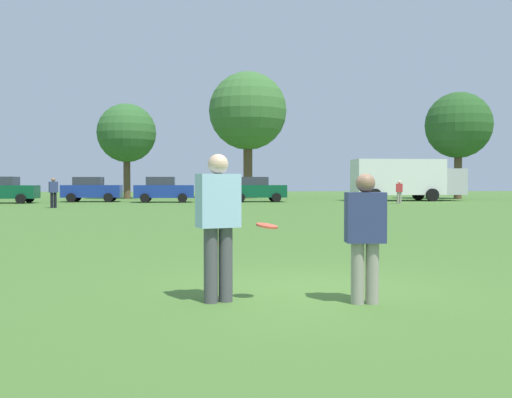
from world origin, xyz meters
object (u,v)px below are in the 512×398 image
at_px(traffic_cone, 211,234).
at_px(parked_car_mid_right, 256,189).
at_px(frisbee, 267,226).
at_px(box_truck, 405,178).
at_px(parked_car_mid_left, 91,189).
at_px(player_thrower, 218,219).
at_px(parked_car_near_left, 4,190).
at_px(player_defender, 365,231).
at_px(bystander_far_jogger, 53,191).
at_px(bystander_field_marshal, 399,191).
at_px(parked_car_center, 164,189).

relative_size(traffic_cone, parked_car_mid_right, 0.11).
bearing_deg(frisbee, box_truck, 67.57).
distance_m(frisbee, box_truck, 38.65).
bearing_deg(parked_car_mid_left, frisbee, -75.98).
bearing_deg(frisbee, player_thrower, 176.56).
distance_m(parked_car_near_left, box_truck, 29.18).
xyz_separation_m(player_thrower, player_defender, (1.77, -0.26, -0.14)).
height_order(frisbee, parked_car_mid_left, parked_car_mid_left).
relative_size(player_defender, bystander_far_jogger, 0.93).
bearing_deg(bystander_field_marshal, parked_car_mid_left, 165.44).
bearing_deg(player_defender, bystander_field_marshal, 69.89).
bearing_deg(player_thrower, box_truck, 66.73).
height_order(player_defender, parked_car_center, parked_car_center).
bearing_deg(bystander_far_jogger, frisbee, -70.61).
xyz_separation_m(parked_car_mid_right, bystander_far_jogger, (-12.27, -8.60, 0.04)).
bearing_deg(frisbee, parked_car_near_left, 113.13).
xyz_separation_m(player_thrower, bystander_field_marshal, (12.94, 30.26, -0.15)).
relative_size(frisbee, bystander_field_marshal, 0.18).
relative_size(box_truck, bystander_field_marshal, 5.47).
bearing_deg(bystander_far_jogger, parked_car_center, 56.16).
xyz_separation_m(parked_car_mid_left, box_truck, (23.69, -0.11, 0.83)).
bearing_deg(player_thrower, bystander_field_marshal, 66.84).
relative_size(parked_car_mid_right, bystander_far_jogger, 2.47).
height_order(player_thrower, bystander_field_marshal, player_thrower).
xyz_separation_m(player_defender, bystander_field_marshal, (11.17, 30.52, -0.00)).
height_order(player_defender, bystander_far_jogger, bystander_far_jogger).
relative_size(player_thrower, parked_car_mid_right, 0.43).
bearing_deg(frisbee, parked_car_mid_left, 104.02).
distance_m(traffic_cone, parked_car_center, 27.90).
height_order(traffic_cone, bystander_field_marshal, bystander_field_marshal).
distance_m(parked_car_mid_left, parked_car_mid_right, 12.10).
xyz_separation_m(player_thrower, parked_car_mid_left, (-8.35, 35.78, -0.10)).
bearing_deg(bystander_far_jogger, player_defender, -68.52).
bearing_deg(bystander_field_marshal, player_thrower, -113.16).
height_order(player_thrower, player_defender, player_thrower).
xyz_separation_m(parked_car_mid_left, bystander_field_marshal, (21.29, -5.53, -0.04)).
bearing_deg(parked_car_center, bystander_far_jogger, -123.84).
relative_size(traffic_cone, parked_car_center, 0.11).
relative_size(player_defender, bystander_field_marshal, 1.01).
xyz_separation_m(traffic_cone, box_truck, (15.34, 29.08, 1.52)).
bearing_deg(box_truck, bystander_far_jogger, -157.99).
relative_size(player_defender, parked_car_mid_left, 0.37).
bearing_deg(frisbee, parked_car_center, 95.97).
bearing_deg(parked_car_mid_right, bystander_far_jogger, -144.97).
bearing_deg(parked_car_near_left, player_defender, -65.34).
distance_m(player_defender, box_truck, 38.43).
bearing_deg(parked_car_mid_left, player_defender, -74.33).
distance_m(player_defender, parked_car_near_left, 37.19).
xyz_separation_m(player_defender, bystander_far_jogger, (-10.34, 26.27, 0.08)).
distance_m(parked_car_near_left, parked_car_mid_right, 17.48).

